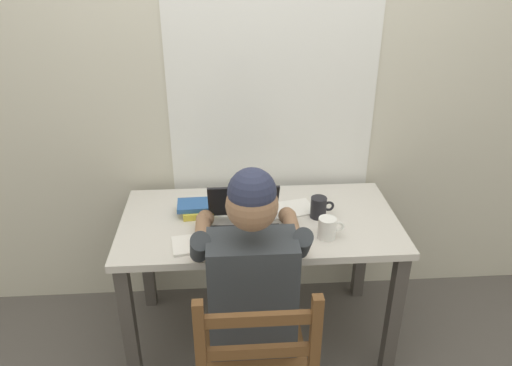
{
  "coord_description": "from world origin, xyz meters",
  "views": [
    {
      "loc": [
        -0.16,
        -2.03,
        1.95
      ],
      "look_at": [
        -0.02,
        -0.05,
        0.95
      ],
      "focal_mm": 34.37,
      "sensor_mm": 36.0,
      "label": 1
    }
  ],
  "objects_px": {
    "computer_mouse": "(302,234)",
    "seated_person": "(251,281)",
    "coffee_mug_dark": "(319,207)",
    "coffee_mug_white": "(328,228)",
    "desk": "(259,237)",
    "laptop": "(244,224)",
    "book_stack_main": "(197,208)"
  },
  "relations": [
    {
      "from": "computer_mouse",
      "to": "seated_person",
      "type": "bearing_deg",
      "value": -135.59
    },
    {
      "from": "coffee_mug_dark",
      "to": "coffee_mug_white",
      "type": "bearing_deg",
      "value": -88.29
    },
    {
      "from": "seated_person",
      "to": "coffee_mug_white",
      "type": "distance_m",
      "value": 0.44
    },
    {
      "from": "coffee_mug_white",
      "to": "desk",
      "type": "bearing_deg",
      "value": 148.23
    },
    {
      "from": "laptop",
      "to": "book_stack_main",
      "type": "bearing_deg",
      "value": 137.85
    },
    {
      "from": "desk",
      "to": "computer_mouse",
      "type": "xyz_separation_m",
      "value": [
        0.18,
        -0.18,
        0.12
      ]
    },
    {
      "from": "laptop",
      "to": "book_stack_main",
      "type": "height_order",
      "value": "laptop"
    },
    {
      "from": "desk",
      "to": "seated_person",
      "type": "xyz_separation_m",
      "value": [
        -0.07,
        -0.42,
        0.06
      ]
    },
    {
      "from": "laptop",
      "to": "coffee_mug_white",
      "type": "height_order",
      "value": "laptop"
    },
    {
      "from": "laptop",
      "to": "coffee_mug_dark",
      "type": "relative_size",
      "value": 2.91
    },
    {
      "from": "laptop",
      "to": "computer_mouse",
      "type": "height_order",
      "value": "laptop"
    },
    {
      "from": "coffee_mug_white",
      "to": "seated_person",
      "type": "bearing_deg",
      "value": -146.88
    },
    {
      "from": "seated_person",
      "to": "laptop",
      "type": "distance_m",
      "value": 0.31
    },
    {
      "from": "coffee_mug_dark",
      "to": "laptop",
      "type": "bearing_deg",
      "value": -160.69
    },
    {
      "from": "seated_person",
      "to": "coffee_mug_dark",
      "type": "height_order",
      "value": "seated_person"
    },
    {
      "from": "computer_mouse",
      "to": "coffee_mug_dark",
      "type": "relative_size",
      "value": 0.87
    },
    {
      "from": "laptop",
      "to": "computer_mouse",
      "type": "distance_m",
      "value": 0.26
    },
    {
      "from": "seated_person",
      "to": "book_stack_main",
      "type": "bearing_deg",
      "value": 115.43
    },
    {
      "from": "computer_mouse",
      "to": "coffee_mug_dark",
      "type": "distance_m",
      "value": 0.21
    },
    {
      "from": "seated_person",
      "to": "coffee_mug_white",
      "type": "relative_size",
      "value": 10.38
    },
    {
      "from": "seated_person",
      "to": "laptop",
      "type": "xyz_separation_m",
      "value": [
        -0.01,
        0.29,
        0.1
      ]
    },
    {
      "from": "coffee_mug_dark",
      "to": "book_stack_main",
      "type": "xyz_separation_m",
      "value": [
        -0.59,
        0.07,
        -0.02
      ]
    },
    {
      "from": "seated_person",
      "to": "laptop",
      "type": "height_order",
      "value": "seated_person"
    },
    {
      "from": "desk",
      "to": "coffee_mug_dark",
      "type": "height_order",
      "value": "coffee_mug_dark"
    },
    {
      "from": "coffee_mug_white",
      "to": "coffee_mug_dark",
      "type": "relative_size",
      "value": 1.04
    },
    {
      "from": "desk",
      "to": "seated_person",
      "type": "relative_size",
      "value": 1.08
    },
    {
      "from": "coffee_mug_white",
      "to": "laptop",
      "type": "bearing_deg",
      "value": 171.16
    },
    {
      "from": "laptop",
      "to": "seated_person",
      "type": "bearing_deg",
      "value": -87.75
    },
    {
      "from": "computer_mouse",
      "to": "coffee_mug_dark",
      "type": "height_order",
      "value": "coffee_mug_dark"
    },
    {
      "from": "seated_person",
      "to": "coffee_mug_dark",
      "type": "distance_m",
      "value": 0.56
    },
    {
      "from": "coffee_mug_dark",
      "to": "book_stack_main",
      "type": "bearing_deg",
      "value": 172.79
    },
    {
      "from": "seated_person",
      "to": "coffee_mug_dark",
      "type": "bearing_deg",
      "value": 49.89
    }
  ]
}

